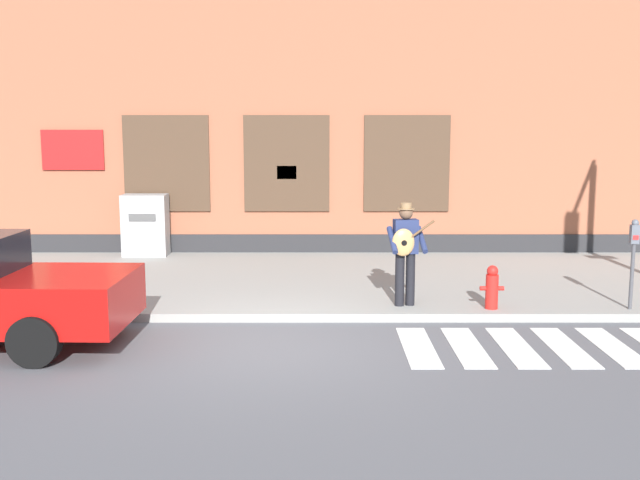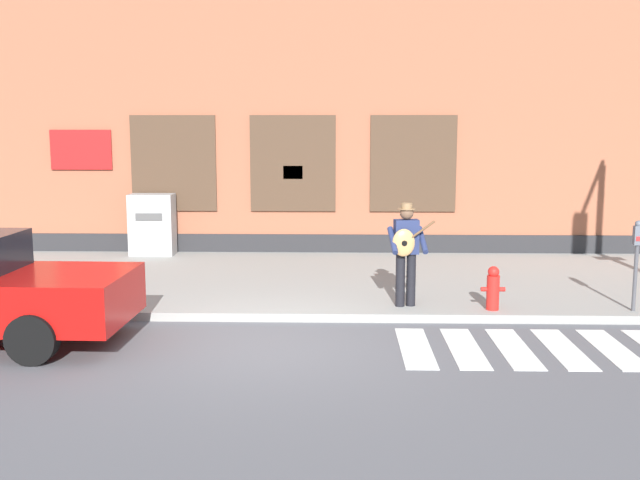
{
  "view_description": "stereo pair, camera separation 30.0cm",
  "coord_description": "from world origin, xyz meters",
  "px_view_note": "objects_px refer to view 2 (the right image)",
  "views": [
    {
      "loc": [
        0.75,
        -9.91,
        3.01
      ],
      "look_at": [
        0.75,
        1.64,
        1.25
      ],
      "focal_mm": 42.0,
      "sensor_mm": 36.0,
      "label": 1
    },
    {
      "loc": [
        1.05,
        -9.91,
        3.01
      ],
      "look_at": [
        0.75,
        1.64,
        1.25
      ],
      "focal_mm": 42.0,
      "sensor_mm": 36.0,
      "label": 2
    }
  ],
  "objects_px": {
    "parking_meter": "(637,252)",
    "fire_hydrant": "(493,288)",
    "busker": "(406,248)",
    "utility_box": "(152,225)"
  },
  "relations": [
    {
      "from": "fire_hydrant",
      "to": "utility_box",
      "type": "bearing_deg",
      "value": 143.29
    },
    {
      "from": "utility_box",
      "to": "fire_hydrant",
      "type": "distance_m",
      "value": 8.27
    },
    {
      "from": "busker",
      "to": "parking_meter",
      "type": "distance_m",
      "value": 3.57
    },
    {
      "from": "busker",
      "to": "parking_meter",
      "type": "relative_size",
      "value": 1.16
    },
    {
      "from": "utility_box",
      "to": "fire_hydrant",
      "type": "xyz_separation_m",
      "value": [
        6.63,
        -4.94,
        -0.34
      ]
    },
    {
      "from": "busker",
      "to": "fire_hydrant",
      "type": "distance_m",
      "value": 1.51
    },
    {
      "from": "busker",
      "to": "utility_box",
      "type": "xyz_separation_m",
      "value": [
        -5.26,
        4.75,
        -0.26
      ]
    },
    {
      "from": "busker",
      "to": "fire_hydrant",
      "type": "relative_size",
      "value": 2.38
    },
    {
      "from": "parking_meter",
      "to": "utility_box",
      "type": "height_order",
      "value": "parking_meter"
    },
    {
      "from": "parking_meter",
      "to": "fire_hydrant",
      "type": "height_order",
      "value": "parking_meter"
    }
  ]
}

